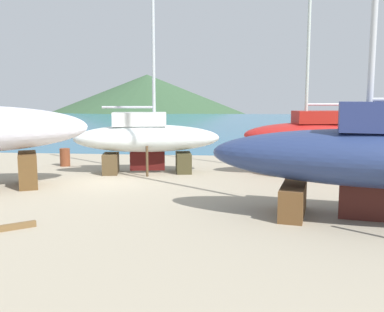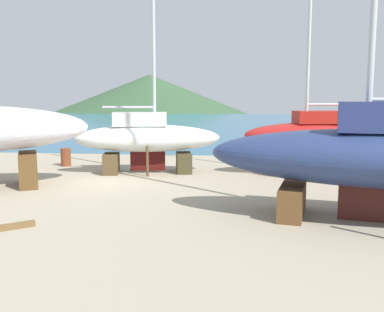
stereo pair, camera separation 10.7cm
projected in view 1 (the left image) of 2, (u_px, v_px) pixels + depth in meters
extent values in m
plane|color=tan|center=(89.00, 191.00, 16.92)|extent=(44.14, 44.14, 0.00)
cube|color=#246790|center=(200.00, 123.00, 65.62)|extent=(171.24, 76.73, 0.01)
cone|color=#365737|center=(148.00, 111.00, 128.25)|extent=(108.55, 108.55, 21.42)
cube|color=#4D402B|center=(277.00, 161.00, 20.62)|extent=(0.99, 1.82, 1.22)
cube|color=brown|center=(344.00, 161.00, 20.86)|extent=(0.99, 1.82, 1.22)
cylinder|color=brown|center=(320.00, 160.00, 19.54)|extent=(0.12, 0.12, 1.64)
cylinder|color=#473F2C|center=(303.00, 153.00, 21.88)|extent=(0.12, 0.12, 1.64)
ellipsoid|color=#B11F1C|center=(312.00, 135.00, 20.57)|extent=(6.87, 3.29, 1.19)
cube|color=#55151A|center=(311.00, 156.00, 20.70)|extent=(1.57, 0.36, 0.83)
cube|color=#AD1F17|center=(319.00, 117.00, 20.48)|extent=(2.56, 1.69, 0.60)
cylinder|color=silver|center=(309.00, 35.00, 19.93)|extent=(0.15, 0.15, 8.23)
cylinder|color=silver|center=(330.00, 104.00, 20.44)|extent=(2.29, 0.52, 0.11)
cube|color=#433D23|center=(183.00, 162.00, 21.08)|extent=(0.97, 1.57, 0.96)
cube|color=#503E26|center=(111.00, 163.00, 20.77)|extent=(0.97, 1.57, 0.96)
cylinder|color=#55351C|center=(148.00, 156.00, 21.89)|extent=(0.12, 0.12, 1.43)
cylinder|color=brown|center=(147.00, 161.00, 19.90)|extent=(0.12, 0.12, 1.43)
ellipsoid|color=white|center=(147.00, 138.00, 20.77)|extent=(7.26, 3.17, 1.32)
cube|color=#440F0E|center=(147.00, 161.00, 20.91)|extent=(1.67, 0.41, 0.92)
cube|color=white|center=(139.00, 119.00, 20.61)|extent=(2.70, 1.57, 0.66)
cylinder|color=silver|center=(153.00, 41.00, 20.19)|extent=(0.16, 0.16, 7.99)
cylinder|color=#BBB9C1|center=(128.00, 107.00, 20.49)|extent=(2.44, 0.59, 0.11)
cube|color=brown|center=(293.00, 200.00, 13.28)|extent=(1.14, 2.35, 0.95)
cylinder|color=brown|center=(378.00, 186.00, 13.94)|extent=(0.12, 0.12, 1.54)
cube|color=#481C17|center=(383.00, 208.00, 12.52)|extent=(2.42, 0.57, 1.19)
cube|color=brown|center=(28.00, 169.00, 17.82)|extent=(1.65, 2.33, 1.35)
cylinder|color=brown|center=(65.00, 157.00, 23.04)|extent=(0.56, 0.56, 0.95)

